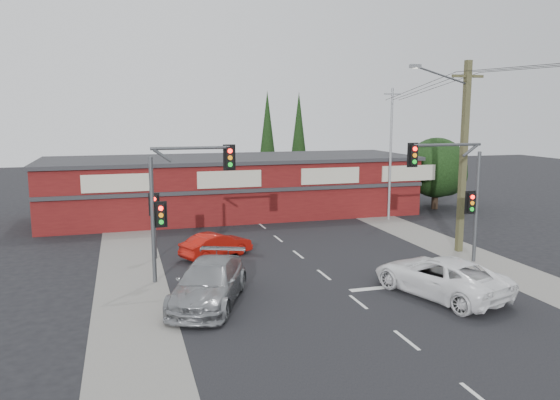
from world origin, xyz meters
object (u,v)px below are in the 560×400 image
object	(u,v)px
silver_suv	(209,283)
red_sedan	(216,245)
utility_pole	(462,151)
white_suv	(440,276)
shop_building	(233,186)

from	to	relation	value
silver_suv	red_sedan	xyz separation A→B (m)	(1.45, 6.81, -0.19)
red_sedan	utility_pole	distance (m)	13.65
white_suv	utility_pole	distance (m)	8.96
utility_pole	silver_suv	bearing A→B (deg)	-162.89
silver_suv	shop_building	size ratio (longest dim) A/B	0.21
white_suv	red_sedan	bearing A→B (deg)	-65.53
silver_suv	shop_building	world-z (taller)	shop_building
shop_building	red_sedan	bearing A→B (deg)	-105.49
red_sedan	utility_pole	world-z (taller)	utility_pole
white_suv	utility_pole	size ratio (longest dim) A/B	0.58
white_suv	red_sedan	world-z (taller)	white_suv
white_suv	silver_suv	distance (m)	9.29
shop_building	white_suv	bearing A→B (deg)	-77.28
white_suv	red_sedan	distance (m)	11.44
shop_building	utility_pole	size ratio (longest dim) A/B	2.73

